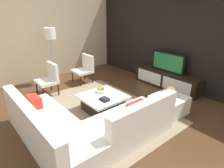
# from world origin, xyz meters

# --- Properties ---
(ground_plane) EXTENTS (14.00, 14.00, 0.00)m
(ground_plane) POSITION_xyz_m (0.00, 0.00, 0.00)
(ground_plane) COLOR #4C301C
(feature_wall_back) EXTENTS (6.40, 0.12, 2.80)m
(feature_wall_back) POSITION_xyz_m (0.00, 2.70, 1.40)
(feature_wall_back) COLOR black
(feature_wall_back) RESTS_ON ground
(side_wall_left) EXTENTS (0.12, 5.20, 2.80)m
(side_wall_left) POSITION_xyz_m (-3.20, 0.20, 1.40)
(side_wall_left) COLOR #C6B28E
(side_wall_left) RESTS_ON ground
(area_rug) EXTENTS (3.33, 2.46, 0.01)m
(area_rug) POSITION_xyz_m (-0.10, 0.00, 0.01)
(area_rug) COLOR gray
(area_rug) RESTS_ON ground
(media_console) EXTENTS (2.08, 0.43, 0.50)m
(media_console) POSITION_xyz_m (0.00, 2.40, 0.25)
(media_console) COLOR black
(media_console) RESTS_ON ground
(television) EXTENTS (1.06, 0.06, 0.56)m
(television) POSITION_xyz_m (0.00, 2.40, 0.78)
(television) COLOR black
(television) RESTS_ON media_console
(sectional_couch) EXTENTS (2.38, 2.44, 0.81)m
(sectional_couch) POSITION_xyz_m (0.52, -0.84, 0.28)
(sectional_couch) COLOR white
(sectional_couch) RESTS_ON ground
(coffee_table) EXTENTS (0.93, 0.95, 0.38)m
(coffee_table) POSITION_xyz_m (-0.10, 0.10, 0.20)
(coffee_table) COLOR black
(coffee_table) RESTS_ON ground
(accent_chair_near) EXTENTS (0.55, 0.50, 0.87)m
(accent_chair_near) POSITION_xyz_m (-1.78, -0.44, 0.49)
(accent_chair_near) COLOR black
(accent_chair_near) RESTS_ON ground
(floor_lamp) EXTENTS (0.34, 0.34, 1.70)m
(floor_lamp) POSITION_xyz_m (-2.52, 0.02, 1.45)
(floor_lamp) COLOR #A5A5AA
(floor_lamp) RESTS_ON ground
(ottoman) EXTENTS (0.70, 0.70, 0.40)m
(ottoman) POSITION_xyz_m (0.95, 1.19, 0.20)
(ottoman) COLOR white
(ottoman) RESTS_ON ground
(fruit_bowl) EXTENTS (0.28, 0.28, 0.14)m
(fruit_bowl) POSITION_xyz_m (-0.28, 0.20, 0.44)
(fruit_bowl) COLOR silver
(fruit_bowl) RESTS_ON coffee_table
(accent_chair_far) EXTENTS (0.56, 0.53, 0.87)m
(accent_chair_far) POSITION_xyz_m (-1.94, 0.80, 0.49)
(accent_chair_far) COLOR black
(accent_chair_far) RESTS_ON ground
(decorative_ball) EXTENTS (0.24, 0.24, 0.24)m
(decorative_ball) POSITION_xyz_m (0.95, 1.19, 0.52)
(decorative_ball) COLOR #997247
(decorative_ball) RESTS_ON ottoman
(book_stack) EXTENTS (0.22, 0.15, 0.06)m
(book_stack) POSITION_xyz_m (0.12, -0.02, 0.41)
(book_stack) COLOR #1E232D
(book_stack) RESTS_ON coffee_table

